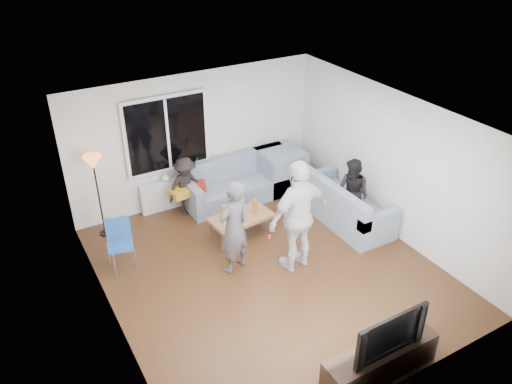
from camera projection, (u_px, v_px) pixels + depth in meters
floor at (269, 271)px, 8.36m from camera, size 5.00×5.50×0.04m
ceiling at (271, 121)px, 7.04m from camera, size 5.00×5.50×0.04m
wall_back at (196, 138)px, 9.78m from camera, size 5.00×0.04×2.60m
wall_front at (399, 314)px, 5.62m from camera, size 5.00×0.04×2.60m
wall_left at (105, 252)px, 6.61m from camera, size 0.04×5.50×2.60m
wall_right at (394, 165)px, 8.79m from camera, size 0.04×5.50×2.60m
window_frame at (167, 134)px, 9.34m from camera, size 1.62×0.06×1.47m
window_glass at (167, 134)px, 9.31m from camera, size 1.50×0.02×1.35m
window_mullion at (168, 135)px, 9.30m from camera, size 0.05×0.03×1.35m
radiator at (173, 193)px, 9.93m from camera, size 1.30×0.12×0.62m
potted_plant at (194, 166)px, 9.87m from camera, size 0.21×0.19×0.33m
vase at (166, 177)px, 9.65m from camera, size 0.18×0.18×0.16m
sofa_back_section at (240, 180)px, 10.14m from camera, size 2.30×0.85×0.85m
sofa_right_section at (346, 201)px, 9.44m from camera, size 2.00×0.85×0.85m
sofa_corner at (280, 169)px, 10.55m from camera, size 0.85×0.85×0.85m
cushion_yellow at (181, 193)px, 9.53m from camera, size 0.42×0.37×0.14m
cushion_red at (196, 186)px, 9.74m from camera, size 0.43×0.39×0.13m
coffee_table at (241, 226)px, 9.12m from camera, size 1.15×0.70×0.40m
pitcher at (236, 215)px, 8.89m from camera, size 0.17×0.17×0.17m
side_chair at (120, 246)px, 8.20m from camera, size 0.48×0.48×0.86m
floor_lamp at (99, 197)px, 8.86m from camera, size 0.32×0.32×1.56m
player_left at (234, 227)px, 7.98m from camera, size 0.69×0.56×1.63m
player_right at (299, 216)px, 7.98m from camera, size 1.17×0.58×1.93m
spectator_right at (352, 194)px, 9.21m from camera, size 0.63×0.73×1.32m
spectator_back at (186, 186)px, 9.59m from camera, size 0.81×0.54×1.17m
tv_console at (380, 361)px, 6.42m from camera, size 1.60×0.40×0.44m
television at (385, 330)px, 6.15m from camera, size 1.07×0.14×0.62m
bottle_b at (240, 215)px, 8.83m from camera, size 0.08×0.08×0.26m
bottle_a at (224, 211)px, 8.95m from camera, size 0.07×0.07×0.23m
bottle_d at (255, 207)px, 9.04m from camera, size 0.07×0.07×0.28m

